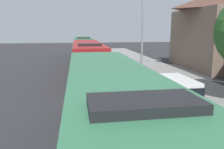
% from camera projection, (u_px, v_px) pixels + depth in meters
% --- Properties ---
extents(bus_lead, '(2.58, 11.05, 3.21)m').
position_uv_depth(bus_lead, '(111.00, 114.00, 6.91)').
color(bus_lead, '#33724C').
rests_on(bus_lead, ground_plane).
extents(bus_second_in_line, '(2.58, 12.03, 3.21)m').
position_uv_depth(bus_second_in_line, '(88.00, 58.00, 20.33)').
color(bus_second_in_line, maroon).
rests_on(bus_second_in_line, ground_plane).
extents(bus_middle, '(2.58, 12.09, 3.21)m').
position_uv_depth(bus_middle, '(83.00, 47.00, 33.52)').
color(bus_middle, '#33724C').
rests_on(bus_middle, ground_plane).
extents(white_suv, '(1.86, 4.62, 1.90)m').
position_uv_depth(white_suv, '(174.00, 96.00, 11.01)').
color(white_suv, white).
rests_on(white_suv, ground_plane).
extents(streetlamp_mid, '(5.71, 0.28, 8.78)m').
position_uv_depth(streetlamp_mid, '(143.00, 16.00, 21.37)').
color(streetlamp_mid, gray).
rests_on(streetlamp_mid, sidewalk).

